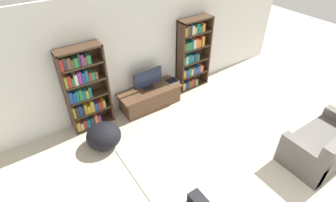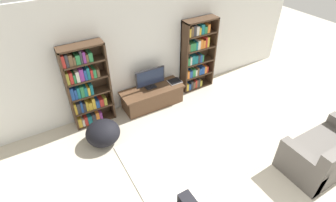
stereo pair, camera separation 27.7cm
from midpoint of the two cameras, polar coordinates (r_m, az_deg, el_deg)
wall_back at (r=5.77m, az=-5.12°, el=10.91°), size 8.80×0.06×2.60m
bookshelf_left at (r=5.47m, az=-16.09°, el=2.93°), size 0.85×0.30×1.79m
bookshelf_right at (r=6.49m, az=7.36°, el=9.81°), size 0.85×0.30×1.79m
tv_stand at (r=6.11m, az=-2.10°, el=0.91°), size 1.46×0.56×0.45m
television at (r=5.89m, az=-2.52°, el=4.98°), size 0.71×0.16×0.48m
laptop at (r=6.23m, az=2.74°, el=4.28°), size 0.30×0.25×0.03m
area_rug at (r=5.06m, az=5.05°, el=-12.09°), size 2.11×1.77×0.02m
couch_right_sofa at (r=5.53m, az=32.49°, el=-9.65°), size 1.51×0.83×0.89m
beanbag_ottoman at (r=5.29m, az=-12.50°, el=-6.81°), size 0.67×0.67×0.47m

